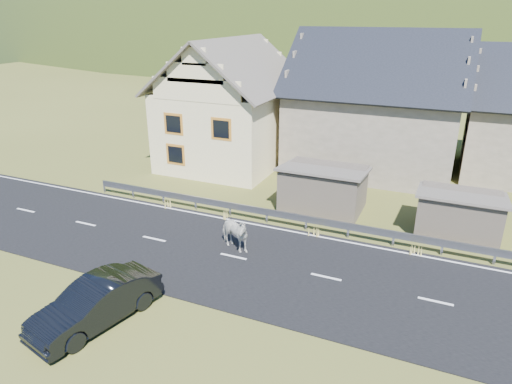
% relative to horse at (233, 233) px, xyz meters
% --- Properties ---
extents(ground, '(160.00, 160.00, 0.00)m').
position_rel_horse_xyz_m(ground, '(4.27, -0.57, -0.83)').
color(ground, '#46491D').
rests_on(ground, ground).
extents(road, '(60.00, 7.00, 0.04)m').
position_rel_horse_xyz_m(road, '(4.27, -0.57, -0.81)').
color(road, black).
rests_on(road, ground).
extents(lane_markings, '(60.00, 6.60, 0.01)m').
position_rel_horse_xyz_m(lane_markings, '(4.27, -0.57, -0.79)').
color(lane_markings, silver).
rests_on(lane_markings, road).
extents(guardrail, '(28.10, 0.09, 0.75)m').
position_rel_horse_xyz_m(guardrail, '(4.27, 3.11, -0.27)').
color(guardrail, '#93969B').
rests_on(guardrail, ground).
extents(shed_left, '(4.30, 3.30, 2.40)m').
position_rel_horse_xyz_m(shed_left, '(2.27, 5.93, 0.27)').
color(shed_left, '#675C4E').
rests_on(shed_left, ground).
extents(shed_right, '(3.80, 2.90, 2.20)m').
position_rel_horse_xyz_m(shed_right, '(8.77, 5.43, 0.17)').
color(shed_right, '#675C4E').
rests_on(shed_right, ground).
extents(house_cream, '(7.80, 9.80, 8.30)m').
position_rel_horse_xyz_m(house_cream, '(-5.74, 11.43, 3.53)').
color(house_cream, beige).
rests_on(house_cream, ground).
extents(house_stone_a, '(10.80, 9.80, 8.90)m').
position_rel_horse_xyz_m(house_stone_a, '(3.27, 14.43, 3.80)').
color(house_stone_a, gray).
rests_on(house_stone_a, ground).
extents(mountain, '(440.00, 280.00, 260.00)m').
position_rel_horse_xyz_m(mountain, '(9.27, 179.43, -20.83)').
color(mountain, '#1C3411').
rests_on(mountain, ground).
extents(conifer_patch, '(76.00, 50.00, 28.00)m').
position_rel_horse_xyz_m(conifer_patch, '(-50.73, 109.43, 5.17)').
color(conifer_patch, black).
rests_on(conifer_patch, ground).
extents(horse, '(1.52, 2.06, 1.58)m').
position_rel_horse_xyz_m(horse, '(0.00, 0.00, 0.00)').
color(horse, beige).
rests_on(horse, road).
extents(car, '(2.53, 4.71, 1.47)m').
position_rel_horse_xyz_m(car, '(-1.97, -6.20, -0.09)').
color(car, black).
rests_on(car, ground).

